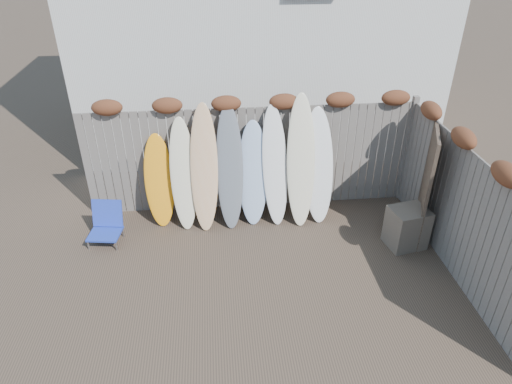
{
  "coord_description": "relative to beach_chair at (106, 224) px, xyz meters",
  "views": [
    {
      "loc": [
        -0.62,
        -5.12,
        4.82
      ],
      "look_at": [
        0.0,
        1.2,
        1.0
      ],
      "focal_mm": 32.0,
      "sensor_mm": 36.0,
      "label": 1
    }
  ],
  "objects": [
    {
      "name": "wooden_crate",
      "position": [
        5.08,
        -0.66,
        0.03
      ],
      "size": [
        0.69,
        0.61,
        0.71
      ],
      "primitive_type": "cube",
      "rotation": [
        0.0,
        0.0,
        0.2
      ],
      "color": "#725D55",
      "rests_on": "ground"
    },
    {
      "name": "surfboard_3",
      "position": [
        2.17,
        0.42,
        0.74
      ],
      "size": [
        0.5,
        0.77,
        2.13
      ],
      "primitive_type": "ellipsoid",
      "rotation": [
        -0.31,
        0.0,
        -0.03
      ],
      "color": "slate",
      "rests_on": "ground"
    },
    {
      "name": "right_fence",
      "position": [
        5.55,
        -1.27,
        0.82
      ],
      "size": [
        0.28,
        4.4,
        2.24
      ],
      "color": "slate",
      "rests_on": "ground"
    },
    {
      "name": "surfboard_1",
      "position": [
        1.35,
        0.44,
        0.65
      ],
      "size": [
        0.48,
        0.71,
        1.94
      ],
      "primitive_type": "ellipsoid",
      "rotation": [
        -0.31,
        0.0,
        0.05
      ],
      "color": "beige",
      "rests_on": "ground"
    },
    {
      "name": "ground",
      "position": [
        2.56,
        -1.52,
        -0.32
      ],
      "size": [
        80.0,
        80.0,
        0.0
      ],
      "primitive_type": "plane",
      "color": "#493A2D"
    },
    {
      "name": "lattice_panel",
      "position": [
        5.45,
        -0.27,
        0.67
      ],
      "size": [
        0.55,
        1.24,
        1.98
      ],
      "primitive_type": "cube",
      "rotation": [
        0.0,
        0.0,
        -0.39
      ],
      "color": "brown",
      "rests_on": "ground"
    },
    {
      "name": "surfboard_0",
      "position": [
        0.91,
        0.53,
        0.49
      ],
      "size": [
        0.55,
        0.62,
        1.63
      ],
      "primitive_type": "ellipsoid",
      "rotation": [
        -0.31,
        0.0,
        0.05
      ],
      "color": "orange",
      "rests_on": "ground"
    },
    {
      "name": "surfboard_2",
      "position": [
        1.72,
        0.41,
        0.77
      ],
      "size": [
        0.54,
        0.8,
        2.18
      ],
      "primitive_type": "ellipsoid",
      "rotation": [
        -0.31,
        0.0,
        -0.08
      ],
      "color": "#E59471",
      "rests_on": "ground"
    },
    {
      "name": "surfboard_6",
      "position": [
        3.42,
        0.41,
        0.82
      ],
      "size": [
        0.54,
        0.83,
        2.29
      ],
      "primitive_type": "ellipsoid",
      "rotation": [
        -0.31,
        0.0,
        -0.06
      ],
      "color": "#F4ECC9",
      "rests_on": "ground"
    },
    {
      "name": "back_fence",
      "position": [
        2.62,
        0.87,
        0.86
      ],
      "size": [
        6.05,
        0.28,
        2.24
      ],
      "color": "slate",
      "rests_on": "ground"
    },
    {
      "name": "surfboard_4",
      "position": [
        2.58,
        0.46,
        0.59
      ],
      "size": [
        0.57,
        0.69,
        1.83
      ],
      "primitive_type": "ellipsoid",
      "rotation": [
        -0.31,
        0.0,
        -0.08
      ],
      "color": "#A7C1E6",
      "rests_on": "ground"
    },
    {
      "name": "beach_chair",
      "position": [
        0.0,
        0.0,
        0.0
      ],
      "size": [
        0.6,
        0.63,
        0.69
      ],
      "color": "#243FB6",
      "rests_on": "ground"
    },
    {
      "name": "surfboard_5",
      "position": [
        2.97,
        0.45,
        0.73
      ],
      "size": [
        0.52,
        0.78,
        2.1
      ],
      "primitive_type": "ellipsoid",
      "rotation": [
        -0.31,
        0.0,
        0.1
      ],
      "color": "white",
      "rests_on": "ground"
    },
    {
      "name": "surfboard_7",
      "position": [
        3.76,
        0.44,
        0.69
      ],
      "size": [
        0.57,
        0.74,
        2.03
      ],
      "primitive_type": "ellipsoid",
      "rotation": [
        -0.31,
        0.0,
        0.04
      ],
      "color": "white",
      "rests_on": "ground"
    }
  ]
}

